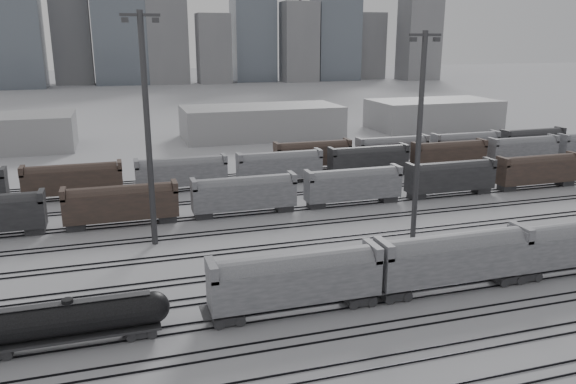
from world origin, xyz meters
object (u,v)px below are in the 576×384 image
object	(u,v)px
hopper_car_a	(296,277)
light_mast_c	(419,133)
hopper_car_c	(576,242)
tank_car_b	(69,320)
hopper_car_b	(454,256)

from	to	relation	value
hopper_car_a	light_mast_c	xyz separation A→B (m)	(20.55, 14.80, 10.00)
hopper_car_a	hopper_car_c	world-z (taller)	hopper_car_a
hopper_car_a	light_mast_c	world-z (taller)	light_mast_c
light_mast_c	hopper_car_c	bearing A→B (deg)	-53.04
hopper_car_c	light_mast_c	world-z (taller)	light_mast_c
tank_car_b	light_mast_c	bearing A→B (deg)	20.28
hopper_car_a	hopper_car_c	size ratio (longest dim) A/B	1.03
hopper_car_c	light_mast_c	size ratio (longest dim) A/B	0.61
hopper_car_a	hopper_car_c	distance (m)	31.70
light_mast_c	hopper_car_b	bearing A→B (deg)	-104.81
hopper_car_b	hopper_car_c	xyz separation A→B (m)	(15.05, 0.00, -0.17)
tank_car_b	hopper_car_c	world-z (taller)	hopper_car_c
hopper_car_a	hopper_car_b	distance (m)	16.64
tank_car_b	hopper_car_a	distance (m)	19.55
hopper_car_a	hopper_car_b	bearing A→B (deg)	0.00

